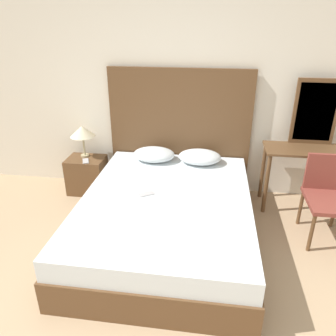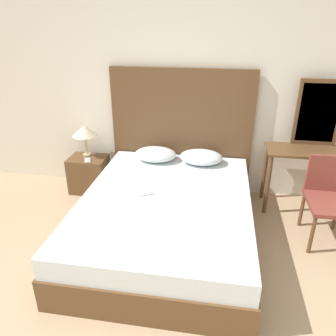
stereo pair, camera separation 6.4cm
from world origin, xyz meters
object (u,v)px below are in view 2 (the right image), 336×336
phone_on_bed (146,194)px  vanity_desk (314,162)px  nightstand (89,174)px  table_lamp (85,131)px  chair (328,195)px  phone_on_nightstand (88,160)px  bed (166,218)px

phone_on_bed → vanity_desk: size_ratio=0.16×
nightstand → table_lamp: table_lamp is taller
vanity_desk → chair: chair is taller
nightstand → table_lamp: size_ratio=1.16×
phone_on_bed → chair: bearing=10.0°
table_lamp → vanity_desk: (2.69, -0.09, -0.18)m
vanity_desk → phone_on_nightstand: bearing=-178.4°
table_lamp → phone_on_nightstand: size_ratio=2.39×
nightstand → chair: size_ratio=0.56×
phone_on_nightstand → chair: chair is taller
bed → chair: size_ratio=2.59×
chair → bed: bearing=-168.5°
chair → vanity_desk: bearing=94.6°
bed → chair: 1.61m
bed → phone_on_nightstand: bed is taller
phone_on_bed → phone_on_nightstand: 1.18m
bed → phone_on_nightstand: bearing=145.5°
phone_on_bed → vanity_desk: vanity_desk is taller
bed → table_lamp: (-1.18, 0.92, 0.54)m
phone_on_bed → nightstand: 1.30m
phone_on_bed → phone_on_nightstand: phone_on_bed is taller
nightstand → chair: bearing=-11.2°
nightstand → table_lamp: (-0.03, 0.07, 0.55)m
bed → phone_on_nightstand: size_ratio=12.97×
phone_on_bed → chair: 1.78m
bed → phone_on_bed: phone_on_bed is taller
bed → phone_on_bed: (-0.20, 0.01, 0.25)m
bed → nightstand: size_ratio=4.66×
phone_on_nightstand → chair: (2.67, -0.45, 0.01)m
bed → phone_on_bed: 0.32m
nightstand → vanity_desk: (2.66, -0.02, 0.37)m
phone_on_bed → chair: (1.76, 0.31, -0.02)m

